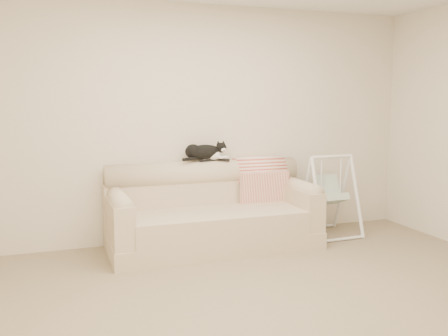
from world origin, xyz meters
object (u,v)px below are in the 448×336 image
baby_swing (330,195)px  sofa (211,214)px  remote_b (222,160)px  tuxedo_cat (205,152)px  remote_a (207,160)px

baby_swing → sofa: bearing=179.7°
remote_b → tuxedo_cat: 0.22m
sofa → tuxedo_cat: tuxedo_cat is taller
sofa → tuxedo_cat: 0.69m
remote_a → tuxedo_cat: size_ratio=0.34×
remote_a → tuxedo_cat: 0.09m
remote_a → remote_b: (0.18, -0.01, -0.00)m
sofa → tuxedo_cat: size_ratio=4.04×
remote_a → baby_swing: 1.51m
sofa → remote_b: 0.64m
sofa → remote_b: remote_b is taller
remote_b → baby_swing: bearing=-10.9°
tuxedo_cat → baby_swing: size_ratio=0.58×
tuxedo_cat → remote_b: bearing=-3.6°
sofa → baby_swing: baby_swing is taller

